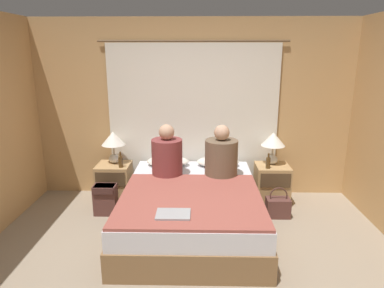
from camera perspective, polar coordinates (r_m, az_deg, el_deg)
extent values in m
plane|color=gray|center=(3.45, -0.46, -21.24)|extent=(16.00, 16.00, 0.00)
cube|color=tan|center=(4.90, 0.21, 5.78)|extent=(4.57, 0.06, 2.50)
cube|color=white|center=(4.87, 0.19, 3.72)|extent=(2.38, 0.03, 2.17)
cylinder|color=brown|center=(4.77, 0.21, 16.80)|extent=(2.58, 0.02, 0.02)
cube|color=olive|center=(4.14, -0.09, -12.11)|extent=(1.57, 2.07, 0.30)
cube|color=silver|center=(4.03, -0.09, -8.85)|extent=(1.53, 2.03, 0.22)
cube|color=tan|center=(4.95, -12.79, -6.28)|extent=(0.45, 0.42, 0.54)
cube|color=#4C3823|center=(4.71, -13.50, -5.73)|extent=(0.40, 0.02, 0.19)
cube|color=tan|center=(4.92, 13.13, -6.47)|extent=(0.45, 0.42, 0.54)
cube|color=#4C3823|center=(4.67, 13.76, -5.93)|extent=(0.40, 0.02, 0.19)
ellipsoid|color=silver|center=(4.91, -12.81, -2.37)|extent=(0.16, 0.16, 0.12)
cylinder|color=#B2A893|center=(4.88, -12.90, -0.90)|extent=(0.02, 0.02, 0.14)
cone|color=white|center=(4.84, -13.01, 0.95)|extent=(0.32, 0.32, 0.19)
ellipsoid|color=silver|center=(4.88, 13.19, -2.53)|extent=(0.16, 0.16, 0.12)
cylinder|color=#B2A893|center=(4.84, 13.28, -1.05)|extent=(0.02, 0.02, 0.14)
cone|color=white|center=(4.80, 13.40, 0.81)|extent=(0.32, 0.32, 0.19)
ellipsoid|color=silver|center=(4.76, -4.05, -2.91)|extent=(0.58, 0.35, 0.12)
ellipsoid|color=silver|center=(4.75, 4.32, -2.96)|extent=(0.58, 0.35, 0.12)
cube|color=#994C42|center=(3.70, -0.21, -9.05)|extent=(1.51, 1.39, 0.03)
cylinder|color=brown|center=(4.33, -4.18, -2.30)|extent=(0.39, 0.39, 0.47)
sphere|color=tan|center=(4.24, -4.26, 2.01)|extent=(0.19, 0.19, 0.19)
cylinder|color=brown|center=(4.32, 4.89, -2.39)|extent=(0.41, 0.41, 0.47)
sphere|color=tan|center=(4.23, 4.99, 1.91)|extent=(0.19, 0.19, 0.19)
cylinder|color=#513819|center=(4.70, -11.79, -2.89)|extent=(0.06, 0.06, 0.16)
cylinder|color=#513819|center=(4.67, -11.86, -1.61)|extent=(0.02, 0.02, 0.06)
cylinder|color=#513819|center=(4.68, 12.57, -3.11)|extent=(0.06, 0.06, 0.15)
cylinder|color=#513819|center=(4.65, 12.64, -1.90)|extent=(0.02, 0.02, 0.06)
cube|color=#9EA0A5|center=(3.32, -3.15, -11.59)|extent=(0.33, 0.23, 0.02)
cube|color=brown|center=(4.61, -14.21, -8.95)|extent=(0.29, 0.18, 0.40)
cube|color=#452824|center=(4.54, -14.40, -7.21)|extent=(0.26, 0.19, 0.08)
cube|color=brown|center=(4.57, 14.11, -10.23)|extent=(0.30, 0.19, 0.25)
torus|color=#492B27|center=(4.50, 14.24, -8.36)|extent=(0.22, 0.02, 0.22)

